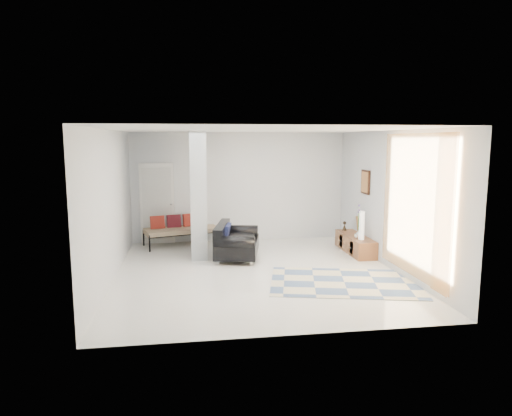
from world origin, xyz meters
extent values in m
plane|color=silver|center=(0.00, 0.00, 0.00)|extent=(6.00, 6.00, 0.00)
plane|color=white|center=(0.00, 0.00, 2.80)|extent=(6.00, 6.00, 0.00)
plane|color=silver|center=(0.00, 3.00, 1.40)|extent=(6.00, 0.00, 6.00)
plane|color=silver|center=(0.00, -3.00, 1.40)|extent=(6.00, 0.00, 6.00)
plane|color=silver|center=(-2.75, 0.00, 1.40)|extent=(0.00, 6.00, 6.00)
plane|color=silver|center=(2.75, 0.00, 1.40)|extent=(0.00, 6.00, 6.00)
cube|color=#A6ABAD|center=(-1.10, 1.60, 1.40)|extent=(0.35, 1.20, 2.80)
cube|color=white|center=(-2.10, 2.96, 1.02)|extent=(0.85, 0.06, 2.04)
plane|color=#F59F40|center=(2.67, -1.15, 1.45)|extent=(0.00, 2.55, 2.55)
cube|color=#34190E|center=(2.72, 1.27, 1.65)|extent=(0.04, 0.45, 0.55)
cube|color=brown|center=(2.52, 1.27, 0.20)|extent=(0.45, 1.61, 0.40)
cube|color=#34190E|center=(2.30, 0.91, 0.20)|extent=(0.02, 0.21, 0.28)
cube|color=#34190E|center=(2.30, 1.62, 0.20)|extent=(0.02, 0.21, 0.28)
cube|color=gold|center=(2.70, 1.49, 0.60)|extent=(0.09, 0.32, 0.40)
cube|color=silver|center=(2.42, 0.91, 0.46)|extent=(0.04, 0.10, 0.12)
cylinder|color=silver|center=(-0.72, 0.66, 0.05)|extent=(0.05, 0.05, 0.10)
cylinder|color=silver|center=(-0.47, 1.88, 0.05)|extent=(0.05, 0.05, 0.10)
cylinder|color=silver|center=(-0.05, 0.52, 0.05)|extent=(0.05, 0.05, 0.10)
cylinder|color=silver|center=(0.21, 1.74, 0.05)|extent=(0.05, 0.05, 0.10)
cube|color=black|center=(-0.26, 1.20, 0.25)|extent=(1.17, 1.63, 0.30)
cube|color=black|center=(-0.59, 1.27, 0.58)|extent=(0.50, 1.49, 0.36)
cylinder|color=black|center=(-0.38, 0.59, 0.48)|extent=(0.88, 0.45, 0.28)
cylinder|color=black|center=(-0.13, 1.81, 0.48)|extent=(0.88, 0.45, 0.28)
cube|color=black|center=(-0.48, 1.25, 0.60)|extent=(0.25, 0.56, 0.31)
cylinder|color=black|center=(-2.24, 2.01, 0.20)|extent=(0.04, 0.04, 0.40)
cylinder|color=black|center=(-0.55, 2.50, 0.20)|extent=(0.04, 0.04, 0.40)
cylinder|color=black|center=(-2.44, 2.70, 0.20)|extent=(0.04, 0.04, 0.40)
cylinder|color=black|center=(-0.75, 3.19, 0.20)|extent=(0.04, 0.04, 0.40)
cube|color=#BCAE89|center=(-1.50, 2.60, 0.38)|extent=(1.91, 1.21, 0.12)
cube|color=maroon|center=(-2.08, 2.59, 0.60)|extent=(0.37, 0.25, 0.33)
cube|color=#5B161E|center=(-1.69, 2.70, 0.60)|extent=(0.37, 0.25, 0.33)
cube|color=maroon|center=(-1.29, 2.82, 0.60)|extent=(0.37, 0.25, 0.33)
cube|color=beige|center=(1.50, -0.90, 0.01)|extent=(3.02, 2.35, 0.01)
cylinder|color=white|center=(2.50, 0.85, 0.72)|extent=(0.12, 0.12, 0.64)
imported|color=silver|center=(2.47, 0.97, 0.49)|extent=(0.19, 0.19, 0.18)
camera|label=1|loc=(-1.31, -8.68, 2.61)|focal=32.00mm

